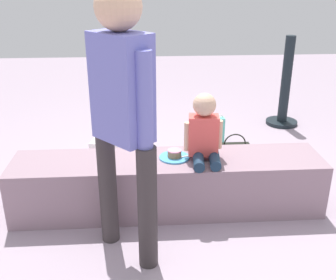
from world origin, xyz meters
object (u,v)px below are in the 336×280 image
object	(u,v)px
gift_bag	(215,130)
adult_standing	(123,105)
cake_plate	(174,155)
cake_box_white	(108,146)
water_bottle_far_side	(204,160)
water_bottle_near_gift	(136,141)
handbag_black_leather	(234,153)
party_cup_red	(148,174)
child_seated	(204,131)

from	to	relation	value
gift_bag	adult_standing	bearing A→B (deg)	-116.16
adult_standing	cake_plate	bearing A→B (deg)	56.65
cake_box_white	cake_plate	bearing A→B (deg)	-61.50
gift_bag	water_bottle_far_side	world-z (taller)	gift_bag
water_bottle_near_gift	handbag_black_leather	xyz separation A→B (m)	(0.92, -0.35, -0.00)
adult_standing	water_bottle_near_gift	size ratio (longest dim) A/B	7.51
gift_bag	party_cup_red	bearing A→B (deg)	-132.45
water_bottle_far_side	handbag_black_leather	world-z (taller)	handbag_black_leather
party_cup_red	handbag_black_leather	xyz separation A→B (m)	(0.81, 0.28, 0.05)
handbag_black_leather	water_bottle_near_gift	bearing A→B (deg)	159.13
party_cup_red	cake_box_white	size ratio (longest dim) A/B	0.34
water_bottle_near_gift	handbag_black_leather	size ratio (longest dim) A/B	0.75
adult_standing	cake_box_white	size ratio (longest dim) A/B	5.50
cake_box_white	handbag_black_leather	size ratio (longest dim) A/B	1.03
cake_plate	handbag_black_leather	size ratio (longest dim) A/B	0.79
child_seated	gift_bag	xyz separation A→B (m)	(0.32, 1.28, -0.49)
gift_bag	handbag_black_leather	bearing A→B (deg)	-79.13
cake_plate	water_bottle_near_gift	xyz separation A→B (m)	(-0.29, 1.09, -0.33)
child_seated	handbag_black_leather	world-z (taller)	child_seated
water_bottle_far_side	handbag_black_leather	bearing A→B (deg)	22.58
water_bottle_far_side	child_seated	bearing A→B (deg)	-100.14
adult_standing	party_cup_red	size ratio (longest dim) A/B	15.93
water_bottle_far_side	gift_bag	bearing A→B (deg)	71.85
child_seated	party_cup_red	bearing A→B (deg)	128.58
adult_standing	water_bottle_near_gift	world-z (taller)	adult_standing
water_bottle_near_gift	cake_box_white	distance (m)	0.28
adult_standing	gift_bag	distance (m)	2.12
party_cup_red	cake_box_white	world-z (taller)	cake_box_white
handbag_black_leather	party_cup_red	bearing A→B (deg)	-160.94
child_seated	gift_bag	bearing A→B (deg)	75.85
cake_plate	party_cup_red	size ratio (longest dim) A/B	2.22
cake_box_white	adult_standing	bearing A→B (deg)	-81.44
water_bottle_far_side	party_cup_red	world-z (taller)	water_bottle_far_side
water_bottle_near_gift	water_bottle_far_side	distance (m)	0.78
gift_bag	cake_box_white	size ratio (longest dim) A/B	1.03
party_cup_red	handbag_black_leather	distance (m)	0.86
cake_plate	party_cup_red	bearing A→B (deg)	112.15
gift_bag	handbag_black_leather	size ratio (longest dim) A/B	1.06
child_seated	party_cup_red	size ratio (longest dim) A/B	4.77
adult_standing	cake_plate	world-z (taller)	adult_standing
gift_bag	party_cup_red	xyz separation A→B (m)	(-0.71, -0.78, -0.08)
cake_box_white	water_bottle_near_gift	bearing A→B (deg)	10.89
cake_plate	cake_box_white	distance (m)	1.24
child_seated	cake_box_white	distance (m)	1.43
water_bottle_far_side	handbag_black_leather	distance (m)	0.33
water_bottle_far_side	water_bottle_near_gift	bearing A→B (deg)	142.30
child_seated	water_bottle_near_gift	distance (m)	1.34
cake_plate	gift_bag	size ratio (longest dim) A/B	0.74
gift_bag	water_bottle_near_gift	size ratio (longest dim) A/B	1.41
child_seated	cake_plate	size ratio (longest dim) A/B	2.16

